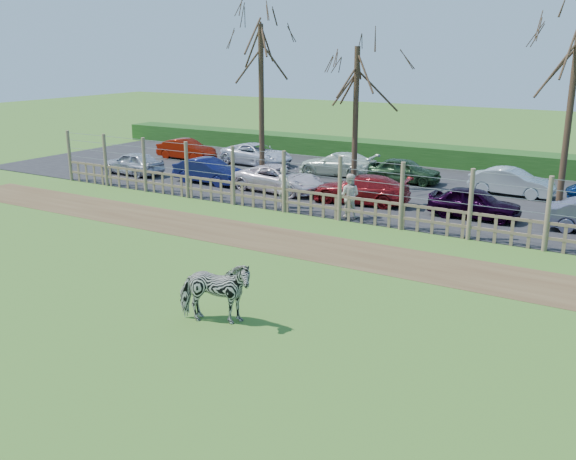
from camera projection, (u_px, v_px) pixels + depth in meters
The scene contains 21 objects.
ground at pixel (212, 283), 18.18m from camera, with size 120.00×120.00×0.00m, color olive.
dirt_strip at pixel (293, 243), 21.89m from camera, with size 34.00×2.80×0.01m, color brown.
asphalt at pixel (401, 189), 30.13m from camera, with size 44.00×13.00×0.04m, color #232326.
hedge at pixel (448, 157), 35.75m from camera, with size 46.00×2.00×1.10m, color #1E4716.
fence at pixel (340, 200), 24.56m from camera, with size 30.16×0.16×2.50m.
tree_left at pixel (261, 66), 30.17m from camera, with size 4.80×4.80×7.88m.
tree_mid at pixel (356, 83), 28.97m from camera, with size 4.80×4.80×6.83m.
tree_right at pixel (573, 79), 24.81m from camera, with size 4.80×4.80×7.35m.
zebra at pixel (215, 292), 15.33m from camera, with size 0.86×1.89×1.60m, color gray.
visitor_a at pixel (284, 187), 26.36m from camera, with size 0.63×0.41×1.72m, color silver.
visitor_b at pixel (349, 196), 24.86m from camera, with size 0.84×0.65×1.72m, color silver.
car_0 at pixel (133, 163), 33.38m from camera, with size 1.42×3.52×1.20m, color #AEB0BD.
car_1 at pixel (208, 171), 31.26m from camera, with size 1.27×3.64×1.20m, color #121649.
car_2 at pixel (280, 179), 29.40m from camera, with size 1.99×4.32×1.20m, color silver.
car_3 at pixel (361, 189), 27.21m from camera, with size 1.68×4.13×1.20m, color maroon.
car_4 at pixel (474, 203), 24.81m from camera, with size 1.42×3.52×1.20m, color black.
car_7 at pixel (186, 149), 37.84m from camera, with size 1.27×3.64×1.20m, color maroon.
car_8 at pixel (257, 154), 36.09m from camera, with size 1.99×4.32×1.20m, color silver.
car_9 at pixel (337, 164), 33.10m from camera, with size 1.68×4.13×1.20m, color silver.
car_10 at pixel (405, 170), 31.36m from camera, with size 1.42×3.52×1.20m, color #234024.
car_11 at pixel (511, 182), 28.67m from camera, with size 1.27×3.64×1.20m, color #B0BFC3.
Camera 1 is at (10.64, -13.53, 6.43)m, focal length 40.00 mm.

